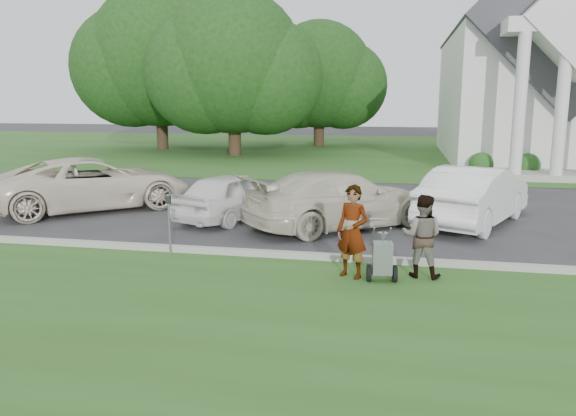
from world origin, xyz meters
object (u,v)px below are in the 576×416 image
(tree_back, at_px, (319,80))
(car_d, at_px, (474,195))
(striping_cart, at_px, (382,259))
(car_c, at_px, (340,199))
(car_a, at_px, (93,184))
(person_left, at_px, (352,232))
(parking_meter_near, at_px, (169,219))
(church, at_px, (536,51))
(person_right, at_px, (422,237))
(tree_left, at_px, (233,69))
(tree_far, at_px, (159,63))
(car_b, at_px, (233,196))

(tree_back, xyz_separation_m, car_d, (7.92, -25.12, -3.93))
(striping_cart, xyz_separation_m, car_c, (-1.27, 4.41, 0.32))
(tree_back, distance_m, car_a, 25.76)
(person_left, relative_size, parking_meter_near, 1.27)
(church, xyz_separation_m, person_right, (-6.66, -23.31, -5.14))
(striping_cart, distance_m, car_a, 10.51)
(tree_left, distance_m, car_a, 17.77)
(tree_far, bearing_deg, person_left, -59.42)
(tree_far, xyz_separation_m, person_left, (15.06, -25.49, -4.80))
(tree_far, distance_m, parking_meter_near, 27.74)
(parking_meter_near, distance_m, car_a, 6.52)
(tree_left, distance_m, person_left, 24.61)
(car_c, bearing_deg, parking_meter_near, 99.32)
(car_d, bearing_deg, striping_cart, 92.00)
(tree_back, height_order, car_d, tree_back)
(person_left, relative_size, car_c, 0.34)
(person_left, distance_m, parking_meter_near, 3.97)
(tree_back, xyz_separation_m, person_left, (5.06, -30.49, -3.83))
(person_left, bearing_deg, church, 96.54)
(tree_left, bearing_deg, car_c, -65.34)
(tree_left, bearing_deg, striping_cart, -66.93)
(car_a, distance_m, car_d, 11.29)
(tree_far, height_order, parking_meter_near, tree_far)
(church, xyz_separation_m, tree_back, (-13.01, 6.87, -1.21))
(car_d, bearing_deg, car_a, 25.09)
(car_a, bearing_deg, church, -84.07)
(car_d, bearing_deg, car_b, 29.94)
(tree_far, distance_m, tree_back, 11.22)
(tree_left, height_order, parking_meter_near, tree_left)
(tree_left, xyz_separation_m, car_d, (11.92, -17.12, -4.31))
(person_left, distance_m, person_right, 1.34)
(tree_back, relative_size, striping_cart, 8.38)
(church, height_order, striping_cart, church)
(church, relative_size, car_c, 4.61)
(tree_left, bearing_deg, person_right, -64.98)
(car_b, bearing_deg, parking_meter_near, 108.88)
(tree_far, height_order, car_a, tree_far)
(tree_left, height_order, car_a, tree_left)
(car_a, xyz_separation_m, car_d, (11.29, 0.11, -0.01))
(tree_far, bearing_deg, striping_cart, -58.61)
(car_d, bearing_deg, tree_back, -47.98)
(person_right, relative_size, car_a, 0.27)
(church, height_order, tree_back, church)
(tree_left, relative_size, car_c, 2.03)
(church, distance_m, person_right, 24.78)
(tree_left, relative_size, person_right, 6.65)
(church, distance_m, person_left, 25.42)
(tree_left, distance_m, car_d, 21.30)
(tree_back, xyz_separation_m, car_a, (-3.38, -25.23, -3.92))
(parking_meter_near, relative_size, car_a, 0.24)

